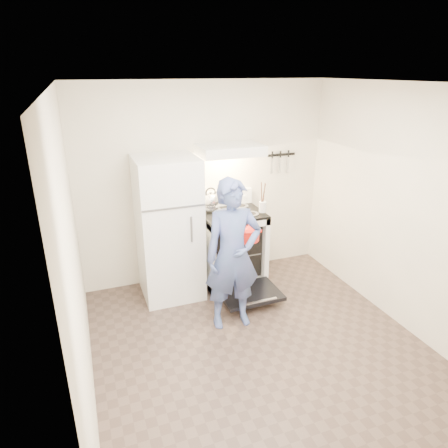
{
  "coord_description": "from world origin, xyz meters",
  "views": [
    {
      "loc": [
        -1.49,
        -2.87,
        2.6
      ],
      "look_at": [
        -0.05,
        1.0,
        1.0
      ],
      "focal_mm": 32.0,
      "sensor_mm": 36.0,
      "label": 1
    }
  ],
  "objects": [
    {
      "name": "range_hood",
      "position": [
        0.23,
        1.55,
        1.71
      ],
      "size": [
        0.76,
        0.5,
        0.12
      ],
      "primitive_type": "cube",
      "color": "white",
      "rests_on": "back_wall"
    },
    {
      "name": "floor",
      "position": [
        0.0,
        0.0,
        0.0
      ],
      "size": [
        3.6,
        3.6,
        0.0
      ],
      "primitive_type": "plane",
      "color": "#4E3D34",
      "rests_on": "ground"
    },
    {
      "name": "oven_rack",
      "position": [
        0.23,
        1.48,
        0.44
      ],
      "size": [
        0.6,
        0.52,
        0.01
      ],
      "primitive_type": "cube",
      "color": "slate",
      "rests_on": "stove_body"
    },
    {
      "name": "utensil_jar",
      "position": [
        0.55,
        1.27,
        1.05
      ],
      "size": [
        0.09,
        0.09,
        0.13
      ],
      "primitive_type": "cylinder",
      "rotation": [
        0.0,
        0.0,
        0.03
      ],
      "color": "silver",
      "rests_on": "cooktop"
    },
    {
      "name": "stove_body",
      "position": [
        0.23,
        1.48,
        0.46
      ],
      "size": [
        0.76,
        0.65,
        0.92
      ],
      "primitive_type": "cube",
      "color": "white",
      "rests_on": "floor"
    },
    {
      "name": "oven_door",
      "position": [
        0.23,
        0.88,
        0.12
      ],
      "size": [
        0.7,
        0.54,
        0.04
      ],
      "primitive_type": "cube",
      "color": "black",
      "rests_on": "floor"
    },
    {
      "name": "tea_kettle",
      "position": [
        -0.0,
        1.6,
        1.1
      ],
      "size": [
        0.25,
        0.21,
        0.3
      ],
      "primitive_type": null,
      "color": "#B5B5BA",
      "rests_on": "cooktop"
    },
    {
      "name": "person",
      "position": [
        -0.11,
        0.58,
        0.81
      ],
      "size": [
        0.62,
        0.43,
        1.63
      ],
      "primitive_type": "imported",
      "rotation": [
        0.0,
        0.0,
        -0.07
      ],
      "color": "#314E78",
      "rests_on": "floor"
    },
    {
      "name": "backsplash",
      "position": [
        0.23,
        1.76,
        1.05
      ],
      "size": [
        0.76,
        0.07,
        0.2
      ],
      "primitive_type": "cube",
      "color": "white",
      "rests_on": "cooktop"
    },
    {
      "name": "cooktop",
      "position": [
        0.23,
        1.48,
        0.94
      ],
      "size": [
        0.76,
        0.65,
        0.03
      ],
      "primitive_type": "cube",
      "color": "black",
      "rests_on": "stove_body"
    },
    {
      "name": "pizza_stone",
      "position": [
        0.16,
        1.52,
        0.45
      ],
      "size": [
        0.36,
        0.36,
        0.02
      ],
      "primitive_type": "cylinder",
      "color": "#7F6248",
      "rests_on": "oven_rack"
    },
    {
      "name": "back_wall",
      "position": [
        0.0,
        1.8,
        1.25
      ],
      "size": [
        3.2,
        0.02,
        2.5
      ],
      "primitive_type": "cube",
      "color": "#EFE2C8",
      "rests_on": "ground"
    },
    {
      "name": "dutch_oven",
      "position": [
        0.21,
        0.97,
        0.85
      ],
      "size": [
        0.37,
        0.3,
        0.24
      ],
      "primitive_type": null,
      "color": "red",
      "rests_on": "person"
    },
    {
      "name": "knife_strip",
      "position": [
        1.05,
        1.79,
        1.55
      ],
      "size": [
        0.4,
        0.02,
        0.03
      ],
      "primitive_type": "cube",
      "color": "black",
      "rests_on": "back_wall"
    },
    {
      "name": "refrigerator",
      "position": [
        -0.58,
        1.45,
        0.85
      ],
      "size": [
        0.7,
        0.7,
        1.7
      ],
      "primitive_type": "cube",
      "color": "white",
      "rests_on": "floor"
    }
  ]
}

